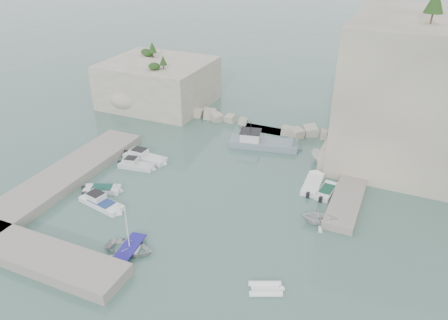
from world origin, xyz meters
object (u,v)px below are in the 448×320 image
at_px(motorboat_d, 102,206).
at_px(work_boat, 264,146).
at_px(motorboat_b, 137,168).
at_px(tender_east_a, 318,223).
at_px(motorboat_c, 103,192).
at_px(tender_east_b, 326,193).
at_px(motorboat_a, 146,160).
at_px(inflatable_dinghy, 265,290).
at_px(rowboat, 130,251).
at_px(tender_east_c, 312,186).
at_px(tender_east_d, 329,166).

height_order(motorboat_d, work_boat, work_boat).
height_order(motorboat_b, tender_east_a, tender_east_a).
relative_size(motorboat_b, motorboat_c, 1.10).
xyz_separation_m(tender_east_a, tender_east_b, (-0.44, 5.83, 0.00)).
relative_size(motorboat_a, tender_east_a, 1.75).
distance_m(motorboat_d, inflatable_dinghy, 20.14).
height_order(rowboat, tender_east_a, tender_east_a).
relative_size(motorboat_a, motorboat_b, 1.31).
distance_m(tender_east_b, work_boat, 13.01).
bearing_deg(work_boat, tender_east_a, -64.64).
xyz_separation_m(rowboat, tender_east_c, (12.36, 17.75, 0.00)).
bearing_deg(motorboat_a, motorboat_d, -80.16).
bearing_deg(work_boat, motorboat_c, -137.04).
relative_size(tender_east_c, tender_east_d, 1.08).
bearing_deg(motorboat_b, tender_east_c, 3.58).
xyz_separation_m(motorboat_d, tender_east_d, (19.96, 18.18, 0.00)).
bearing_deg(motorboat_a, rowboat, -59.63).
height_order(inflatable_dinghy, work_boat, work_boat).
relative_size(tender_east_a, tender_east_c, 0.65).
xyz_separation_m(motorboat_c, work_boat, (12.57, 17.81, 0.00)).
distance_m(motorboat_d, tender_east_c, 23.16).
bearing_deg(motorboat_a, tender_east_c, 8.30).
bearing_deg(work_boat, motorboat_d, -130.22).
relative_size(motorboat_b, tender_east_d, 0.93).
xyz_separation_m(inflatable_dinghy, tender_east_c, (-0.39, 17.37, 0.00)).
relative_size(motorboat_a, rowboat, 1.40).
distance_m(tender_east_a, tender_east_d, 12.13).
distance_m(motorboat_a, motorboat_c, 8.28).
distance_m(motorboat_a, motorboat_d, 10.68).
xyz_separation_m(motorboat_c, inflatable_dinghy, (21.34, -6.78, 0.00)).
distance_m(inflatable_dinghy, tender_east_b, 16.52).
bearing_deg(tender_east_a, work_boat, 24.11).
xyz_separation_m(inflatable_dinghy, tender_east_a, (1.82, 10.63, 0.00)).
xyz_separation_m(tender_east_d, work_boat, (-9.09, 1.92, 0.00)).
bearing_deg(tender_east_b, motorboat_d, 125.85).
xyz_separation_m(motorboat_d, work_boat, (10.87, 20.11, 0.00)).
xyz_separation_m(motorboat_a, tender_east_a, (22.92, -4.43, 0.00)).
bearing_deg(inflatable_dinghy, tender_east_a, 56.22).
height_order(motorboat_b, rowboat, motorboat_b).
xyz_separation_m(tender_east_a, tender_east_c, (-2.21, 6.73, 0.00)).
bearing_deg(tender_east_a, tender_east_c, 5.10).
bearing_deg(motorboat_d, tender_east_c, 44.94).
relative_size(inflatable_dinghy, tender_east_c, 0.53).
xyz_separation_m(motorboat_a, rowboat, (8.36, -15.44, 0.00)).
height_order(tender_east_b, work_boat, work_boat).
distance_m(tender_east_a, work_boat, 17.52).
height_order(inflatable_dinghy, tender_east_b, tender_east_b).
xyz_separation_m(motorboat_a, motorboat_c, (-0.23, -8.28, 0.00)).
xyz_separation_m(motorboat_b, work_boat, (12.15, 11.74, 0.00)).
relative_size(tender_east_c, work_boat, 0.56).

